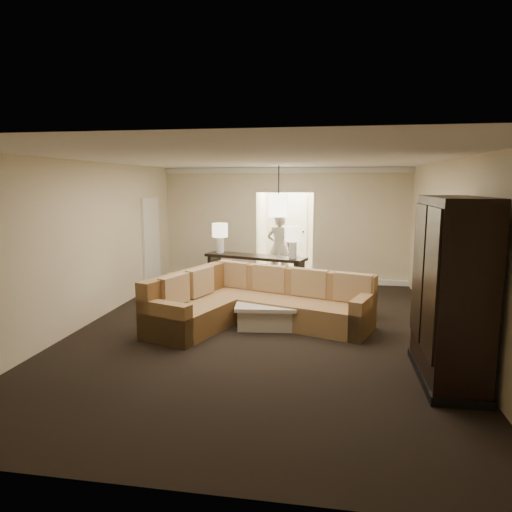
% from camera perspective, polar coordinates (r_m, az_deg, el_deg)
% --- Properties ---
extents(ground, '(8.00, 8.00, 0.00)m').
position_cam_1_polar(ground, '(7.63, 0.35, -9.45)').
color(ground, black).
rests_on(ground, ground).
extents(wall_back, '(6.00, 0.04, 2.80)m').
position_cam_1_polar(wall_back, '(11.25, 3.57, 3.84)').
color(wall_back, beige).
rests_on(wall_back, ground).
extents(wall_front, '(6.00, 0.04, 2.80)m').
position_cam_1_polar(wall_front, '(3.50, -10.07, -8.16)').
color(wall_front, beige).
rests_on(wall_front, ground).
extents(wall_left, '(0.04, 8.00, 2.80)m').
position_cam_1_polar(wall_left, '(8.32, -20.51, 1.42)').
color(wall_left, beige).
rests_on(wall_left, ground).
extents(wall_right, '(0.04, 8.00, 2.80)m').
position_cam_1_polar(wall_right, '(7.46, 23.78, 0.39)').
color(wall_right, beige).
rests_on(wall_right, ground).
extents(ceiling, '(6.00, 8.00, 0.02)m').
position_cam_1_polar(ceiling, '(7.24, 0.38, 12.04)').
color(ceiling, white).
rests_on(ceiling, wall_back).
extents(crown_molding, '(6.00, 0.10, 0.12)m').
position_cam_1_polar(crown_molding, '(11.16, 3.61, 10.64)').
color(crown_molding, white).
rests_on(crown_molding, wall_back).
extents(baseboard, '(6.00, 0.10, 0.12)m').
position_cam_1_polar(baseboard, '(11.40, 3.48, -2.90)').
color(baseboard, white).
rests_on(baseboard, ground).
extents(side_door, '(0.05, 0.90, 2.10)m').
position_cam_1_polar(side_door, '(10.85, -12.94, 1.57)').
color(side_door, white).
rests_on(side_door, ground).
extents(foyer, '(1.44, 2.02, 2.80)m').
position_cam_1_polar(foyer, '(12.59, 4.19, 3.94)').
color(foyer, white).
rests_on(foyer, ground).
extents(sectional_sofa, '(3.75, 2.68, 0.94)m').
position_cam_1_polar(sectional_sofa, '(7.93, -0.38, -5.91)').
color(sectional_sofa, brown).
rests_on(sectional_sofa, ground).
extents(coffee_table, '(1.12, 1.12, 0.43)m').
position_cam_1_polar(coffee_table, '(7.96, 1.30, -7.09)').
color(coffee_table, silver).
rests_on(coffee_table, ground).
extents(console_table, '(2.32, 1.12, 0.87)m').
position_cam_1_polar(console_table, '(9.97, -0.12, -1.93)').
color(console_table, black).
rests_on(console_table, ground).
extents(armoire, '(0.68, 1.58, 2.27)m').
position_cam_1_polar(armoire, '(6.05, 23.12, -4.45)').
color(armoire, black).
rests_on(armoire, ground).
extents(drink_table, '(0.49, 0.49, 0.61)m').
position_cam_1_polar(drink_table, '(8.60, 13.29, -4.51)').
color(drink_table, black).
rests_on(drink_table, ground).
extents(table_lamp_left, '(0.35, 0.35, 0.67)m').
position_cam_1_polar(table_lamp_left, '(10.25, -4.54, 2.86)').
color(table_lamp_left, silver).
rests_on(table_lamp_left, console_table).
extents(table_lamp_right, '(0.35, 0.35, 0.67)m').
position_cam_1_polar(table_lamp_right, '(9.50, 4.64, 2.37)').
color(table_lamp_right, silver).
rests_on(table_lamp_right, console_table).
extents(pendant_light, '(0.38, 0.38, 1.09)m').
position_cam_1_polar(pendant_light, '(9.92, 2.83, 6.35)').
color(pendant_light, black).
rests_on(pendant_light, ceiling).
extents(person, '(0.70, 0.50, 1.84)m').
position_cam_1_polar(person, '(11.62, 2.90, 1.63)').
color(person, beige).
rests_on(person, ground).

